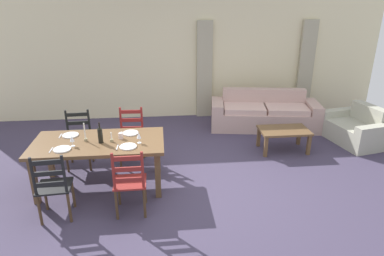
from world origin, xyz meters
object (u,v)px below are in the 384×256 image
Objects in this scene: couch at (264,114)px; armchair_upholstered at (357,129)px; dining_chair_near_left at (53,187)px; coffee_table at (284,133)px; wine_glass_near_left at (72,139)px; dining_table at (99,147)px; wine_glass_near_right at (139,136)px; coffee_cup_primary at (121,136)px; dining_chair_far_left at (79,139)px; dining_chair_far_right at (132,136)px; dining_chair_near_right at (130,182)px; wine_bottle at (100,135)px.

couch is 1.82× the size of armchair_upholstered.
dining_chair_near_left reaches higher than coffee_table.
wine_glass_near_left is at bearing -164.88° from armchair_upholstered.
couch is (3.17, 2.19, -0.37)m from dining_table.
wine_glass_near_right is at bearing -11.58° from dining_table.
armchair_upholstered is (5.10, 1.38, -0.61)m from wine_glass_near_left.
dining_chair_near_left is 1.19m from coffee_cup_primary.
dining_chair_far_left is 3.65m from coffee_table.
armchair_upholstered is at bearing 5.92° from dining_chair_far_right.
armchair_upholstered is (1.60, 0.26, -0.11)m from coffee_table.
coffee_table is (3.51, 1.12, -0.51)m from wine_glass_near_left.
wine_glass_near_left is (-0.74, -0.93, 0.38)m from dining_chair_far_right.
dining_chair_near_left is 0.96m from dining_chair_near_right.
coffee_cup_primary is at bearing 146.20° from wine_glass_near_right.
coffee_cup_primary is 3.59m from couch.
wine_glass_near_right is (1.06, -0.86, 0.38)m from dining_chair_far_left.
wine_glass_near_left reaches higher than dining_table.
couch is 1.22m from coffee_table.
dining_chair_near_left is 1.78m from dining_chair_far_right.
dining_chair_near_right is 1.09m from wine_glass_near_left.
armchair_upholstered is at bearing 14.79° from coffee_cup_primary.
wine_glass_near_left is 1.00× the size of wine_glass_near_right.
wine_bottle is at bearing -156.22° from coffee_cup_primary.
wine_bottle is 3.34m from coffee_table.
armchair_upholstered is at bearing 14.54° from dining_table.
dining_chair_near_right is (0.96, 0.02, 0.00)m from dining_chair_near_left.
dining_chair_near_right and dining_chair_far_right have the same top height.
dining_chair_far_left is 1.41m from wine_glass_near_right.
dining_chair_near_right and dining_chair_far_left have the same top height.
dining_chair_near_right reaches higher than armchair_upholstered.
wine_glass_near_right reaches higher than coffee_cup_primary.
wine_glass_near_right reaches higher than coffee_table.
wine_glass_near_left is 0.93m from wine_glass_near_right.
dining_chair_far_right is 0.40× the size of couch.
wine_glass_near_left is at bearing 143.41° from dining_chair_near_right.
coffee_cup_primary is (-0.28, 0.19, -0.07)m from wine_glass_near_right.
coffee_table is at bearing 23.05° from wine_glass_near_right.
couch is at bearing 47.64° from dining_chair_near_right.
couch is (2.57, 2.31, -0.57)m from wine_glass_near_right.
couch is (2.75, 1.40, -0.19)m from dining_chair_far_right.
dining_chair_far_right is 2.78m from coffee_table.
wine_bottle is 0.24× the size of armchair_upholstered.
dining_table is 0.92m from dining_chair_near_left.
dining_chair_near_right is 1.76m from dining_chair_far_left.
wine_glass_near_left is at bearing -178.91° from wine_glass_near_right.
wine_bottle is 0.31m from coffee_cup_primary.
wine_bottle is (0.51, -0.79, 0.39)m from dining_chair_far_left.
dining_chair_far_left is 5.96× the size of wine_glass_near_right.
armchair_upholstered is at bearing 15.34° from wine_bottle.
wine_bottle reaches higher than dining_chair_near_right.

